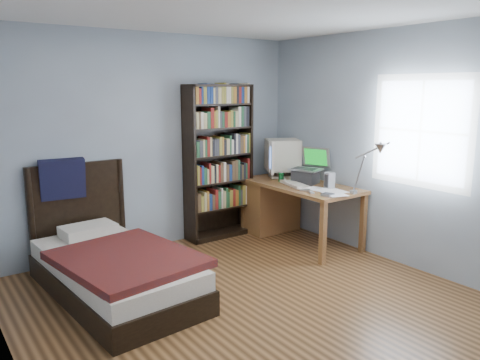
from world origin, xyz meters
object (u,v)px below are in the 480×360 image
at_px(crt_monitor, 281,156).
at_px(soda_can, 281,177).
at_px(keyboard, 295,184).
at_px(bookshelf, 219,162).
at_px(desk_lamp, 376,154).
at_px(speaker, 330,180).
at_px(bed, 111,265).
at_px(laptop, 307,173).
at_px(desk, 278,202).

distance_m(crt_monitor, soda_can, 0.38).
relative_size(keyboard, bookshelf, 0.24).
height_order(desk_lamp, speaker, desk_lamp).
xyz_separation_m(bookshelf, bed, (-1.73, -0.80, -0.71)).
bearing_deg(keyboard, bed, -165.46).
bearing_deg(keyboard, crt_monitor, 81.46).
xyz_separation_m(keyboard, bed, (-2.29, 0.00, -0.49)).
bearing_deg(laptop, bookshelf, 136.05).
xyz_separation_m(desk, speaker, (0.10, -0.80, 0.41)).
distance_m(crt_monitor, bed, 2.67).
distance_m(desk, soda_can, 0.44).
height_order(laptop, soda_can, laptop).
bearing_deg(crt_monitor, desk_lamp, -93.74).
relative_size(speaker, bookshelf, 0.10).
distance_m(desk_lamp, speaker, 0.85).
bearing_deg(speaker, bed, -175.93).
bearing_deg(bed, desk_lamp, -23.95).
height_order(desk, bed, bed).
xyz_separation_m(desk, keyboard, (-0.13, -0.47, 0.33)).
bearing_deg(laptop, keyboard, -170.48).
bearing_deg(crt_monitor, soda_can, -130.32).
bearing_deg(crt_monitor, laptop, -88.97).
distance_m(soda_can, bed, 2.39).
relative_size(crt_monitor, bookshelf, 0.32).
height_order(speaker, bookshelf, bookshelf).
distance_m(crt_monitor, laptop, 0.50).
height_order(crt_monitor, desk_lamp, desk_lamp).
distance_m(desk_lamp, bed, 2.81).
bearing_deg(bed, soda_can, 6.75).
bearing_deg(crt_monitor, bookshelf, 159.58).
distance_m(keyboard, bed, 2.34).
height_order(crt_monitor, bookshelf, bookshelf).
xyz_separation_m(desk_lamp, keyboard, (-0.11, 1.07, -0.48)).
bearing_deg(speaker, soda_can, 121.07).
xyz_separation_m(desk, bookshelf, (-0.69, 0.33, 0.55)).
relative_size(desk_lamp, keyboard, 1.34).
xyz_separation_m(soda_can, bookshelf, (-0.58, 0.53, 0.17)).
bearing_deg(desk_lamp, bookshelf, 109.97).
xyz_separation_m(keyboard, soda_can, (0.02, 0.27, 0.04)).
relative_size(desk_lamp, speaker, 3.33).
relative_size(soda_can, bed, 0.06).
distance_m(desk, bed, 2.47).
bearing_deg(desk_lamp, bed, 156.05).
bearing_deg(speaker, desk, 108.99).
bearing_deg(speaker, desk_lamp, -87.58).
relative_size(desk, speaker, 8.27).
height_order(desk, speaker, speaker).
bearing_deg(keyboard, speaker, -40.64).
distance_m(laptop, bed, 2.59).
xyz_separation_m(crt_monitor, bookshelf, (-0.78, 0.29, -0.05)).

